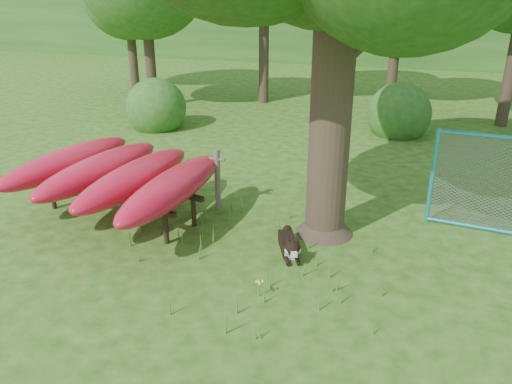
% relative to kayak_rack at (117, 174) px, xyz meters
% --- Properties ---
extents(ground, '(80.00, 80.00, 0.00)m').
position_rel_kayak_rack_xyz_m(ground, '(2.56, -1.58, -0.86)').
color(ground, '#254E0F').
rests_on(ground, ground).
extents(wooden_post, '(0.32, 0.11, 1.18)m').
position_rel_kayak_rack_xyz_m(wooden_post, '(1.57, 0.92, -0.23)').
color(wooden_post, brown).
rests_on(wooden_post, ground).
extents(kayak_rack, '(3.59, 3.86, 1.12)m').
position_rel_kayak_rack_xyz_m(kayak_rack, '(0.00, 0.00, 0.00)').
color(kayak_rack, black).
rests_on(kayak_rack, ground).
extents(husky_dog, '(0.56, 0.98, 0.46)m').
position_rel_kayak_rack_xyz_m(husky_dog, '(3.34, -0.41, -0.70)').
color(husky_dog, black).
rests_on(husky_dog, ground).
extents(wildflower_clump, '(0.12, 0.12, 0.26)m').
position_rel_kayak_rack_xyz_m(wildflower_clump, '(3.23, -1.68, -0.65)').
color(wildflower_clump, '#40822A').
rests_on(wildflower_clump, ground).
extents(shrub_left, '(1.80, 1.80, 1.80)m').
position_rel_kayak_rack_xyz_m(shrub_left, '(-2.44, 5.92, -0.86)').
color(shrub_left, '#275A1D').
rests_on(shrub_left, ground).
extents(shrub_mid, '(1.80, 1.80, 1.80)m').
position_rel_kayak_rack_xyz_m(shrub_mid, '(4.56, 7.42, -0.86)').
color(shrub_mid, '#275A1D').
rests_on(shrub_mid, ground).
extents(wooded_hillside, '(80.00, 12.00, 6.00)m').
position_rel_kayak_rack_xyz_m(wooded_hillside, '(2.56, 26.42, 2.14)').
color(wooded_hillside, '#275A1D').
rests_on(wooded_hillside, ground).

